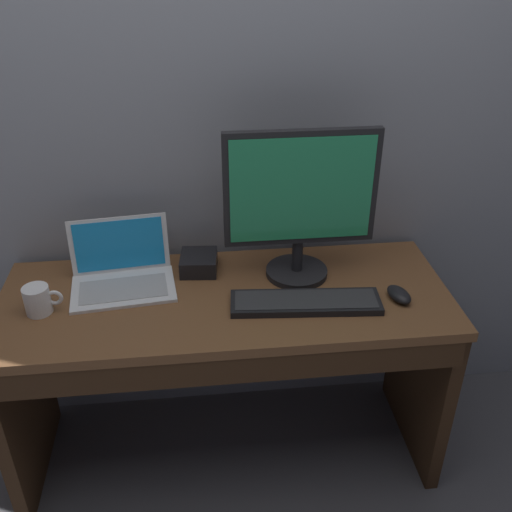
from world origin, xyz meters
TOP-DOWN VIEW (x-y plane):
  - ground_plane at (0.00, 0.00)m, footprint 14.00×14.00m
  - desk at (0.00, -0.01)m, footprint 1.46×0.56m
  - laptop_white at (-0.33, 0.11)m, footprint 0.35×0.28m
  - external_monitor at (0.25, 0.09)m, footprint 0.49×0.21m
  - wired_keyboard at (0.25, -0.09)m, footprint 0.48×0.17m
  - computer_mouse at (0.55, -0.09)m, footprint 0.08×0.12m
  - external_drive_box at (-0.08, 0.16)m, footprint 0.13×0.14m
  - coffee_mug at (-0.57, -0.03)m, footprint 0.12×0.08m

SIDE VIEW (x-z plane):
  - ground_plane at x=0.00m, z-range 0.00..0.00m
  - desk at x=0.00m, z-range 0.16..0.88m
  - wired_keyboard at x=0.25m, z-range 0.72..0.75m
  - computer_mouse at x=0.55m, z-range 0.72..0.76m
  - external_drive_box at x=-0.08m, z-range 0.72..0.78m
  - laptop_white at x=-0.33m, z-range 0.66..0.87m
  - coffee_mug at x=-0.57m, z-range 0.72..0.81m
  - external_monitor at x=0.25m, z-range 0.74..1.26m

